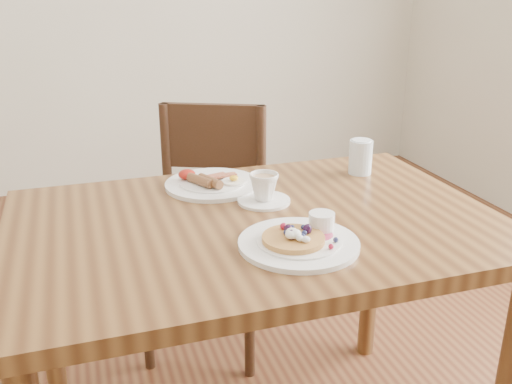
% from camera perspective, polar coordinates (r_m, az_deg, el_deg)
% --- Properties ---
extents(dining_table, '(1.20, 0.80, 0.75)m').
position_cam_1_polar(dining_table, '(1.45, 0.00, -6.24)').
color(dining_table, brown).
rests_on(dining_table, ground).
extents(chair_far, '(0.56, 0.56, 0.88)m').
position_cam_1_polar(chair_far, '(2.08, -4.79, -2.50)').
color(chair_far, '#391D14').
rests_on(chair_far, ground).
extents(pancake_plate, '(0.27, 0.27, 0.06)m').
position_cam_1_polar(pancake_plate, '(1.27, 4.44, -4.76)').
color(pancake_plate, white).
rests_on(pancake_plate, dining_table).
extents(breakfast_plate, '(0.27, 0.27, 0.04)m').
position_cam_1_polar(breakfast_plate, '(1.63, -4.51, 0.92)').
color(breakfast_plate, white).
rests_on(breakfast_plate, dining_table).
extents(teacup_saucer, '(0.14, 0.14, 0.08)m').
position_cam_1_polar(teacup_saucer, '(1.50, 0.80, 0.21)').
color(teacup_saucer, white).
rests_on(teacup_saucer, dining_table).
extents(water_glass, '(0.07, 0.07, 0.10)m').
position_cam_1_polar(water_glass, '(1.75, 10.41, 3.46)').
color(water_glass, silver).
rests_on(water_glass, dining_table).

